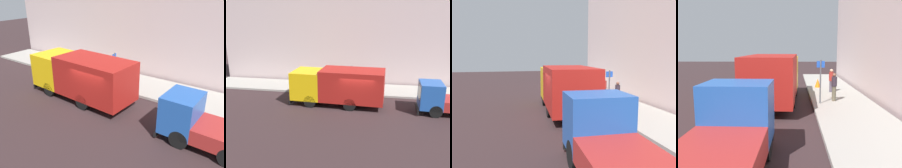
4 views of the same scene
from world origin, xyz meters
TOP-DOWN VIEW (x-y plane):
  - ground at (0.00, 0.00)m, footprint 80.00×80.00m
  - sidewalk at (4.78, 0.00)m, footprint 3.57×30.00m
  - building_facade at (7.07, 0.00)m, footprint 0.50×30.00m
  - large_utility_truck at (0.79, 1.58)m, footprint 2.90×7.39m
  - small_flatbed_truck at (0.22, -6.39)m, footprint 2.14×5.10m
  - pedestrian_walking at (4.57, 4.29)m, footprint 0.46×0.46m
  - pedestrian_standing at (4.30, 1.48)m, footprint 0.33×0.33m
  - traffic_cone_orange at (3.82, 6.21)m, footprint 0.47×0.47m
  - street_sign_post at (3.42, 0.87)m, footprint 0.44×0.08m

SIDE VIEW (x-z plane):
  - ground at x=0.00m, z-range 0.00..0.00m
  - sidewalk at x=4.78m, z-range 0.00..0.17m
  - traffic_cone_orange at x=3.82m, z-range 0.17..0.84m
  - pedestrian_walking at x=4.57m, z-range 0.22..1.84m
  - pedestrian_standing at x=4.30m, z-range 0.22..1.87m
  - small_flatbed_truck at x=0.22m, z-range -0.08..2.21m
  - large_utility_truck at x=0.79m, z-range 0.17..3.04m
  - street_sign_post at x=3.42m, z-range 0.40..2.85m
  - building_facade at x=7.07m, z-range 0.00..12.63m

